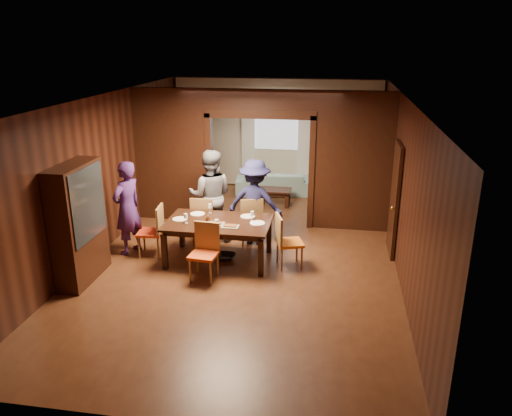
% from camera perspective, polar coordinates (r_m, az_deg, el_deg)
% --- Properties ---
extents(floor, '(9.00, 9.00, 0.00)m').
position_cam_1_polar(floor, '(9.56, -1.06, -5.10)').
color(floor, '#492514').
rests_on(floor, ground).
extents(ceiling, '(5.50, 9.00, 0.02)m').
position_cam_1_polar(ceiling, '(8.78, -1.18, 12.43)').
color(ceiling, silver).
rests_on(ceiling, room_walls).
extents(room_walls, '(5.52, 9.01, 2.90)m').
position_cam_1_polar(room_walls, '(10.85, 0.68, 6.25)').
color(room_walls, black).
rests_on(room_walls, floor).
extents(person_purple, '(0.63, 0.76, 1.78)m').
position_cam_1_polar(person_purple, '(9.56, -14.49, -0.01)').
color(person_purple, '#412161').
rests_on(person_purple, floor).
extents(person_grey, '(0.97, 0.80, 1.84)m').
position_cam_1_polar(person_grey, '(9.91, -5.21, 1.42)').
color(person_grey, slate).
rests_on(person_grey, floor).
extents(person_navy, '(1.15, 0.74, 1.69)m').
position_cam_1_polar(person_navy, '(9.72, -0.12, 0.67)').
color(person_navy, '#1C1C46').
rests_on(person_navy, floor).
extents(sofa, '(2.05, 0.98, 0.58)m').
position_cam_1_polar(sofa, '(13.04, 2.10, 2.92)').
color(sofa, '#8EBABA').
rests_on(sofa, floor).
extents(serving_bowl, '(0.37, 0.37, 0.09)m').
position_cam_1_polar(serving_bowl, '(8.99, -3.58, -1.19)').
color(serving_bowl, black).
rests_on(serving_bowl, dining_table).
extents(dining_table, '(1.87, 1.17, 0.76)m').
position_cam_1_polar(dining_table, '(9.12, -4.29, -3.79)').
color(dining_table, black).
rests_on(dining_table, floor).
extents(coffee_table, '(0.80, 0.50, 0.40)m').
position_cam_1_polar(coffee_table, '(12.15, 2.12, 1.26)').
color(coffee_table, black).
rests_on(coffee_table, floor).
extents(chair_left, '(0.48, 0.48, 0.97)m').
position_cam_1_polar(chair_left, '(9.49, -12.01, -2.56)').
color(chair_left, red).
rests_on(chair_left, floor).
extents(chair_right, '(0.56, 0.56, 0.97)m').
position_cam_1_polar(chair_right, '(8.84, 3.88, -3.79)').
color(chair_right, orange).
rests_on(chair_right, floor).
extents(chair_far_l, '(0.46, 0.46, 0.97)m').
position_cam_1_polar(chair_far_l, '(9.93, -5.95, -1.24)').
color(chair_far_l, orange).
rests_on(chair_far_l, floor).
extents(chair_far_r, '(0.56, 0.56, 0.97)m').
position_cam_1_polar(chair_far_r, '(9.84, -0.67, -1.33)').
color(chair_far_r, '#D45C13').
rests_on(chair_far_r, floor).
extents(chair_near, '(0.48, 0.48, 0.97)m').
position_cam_1_polar(chair_near, '(8.39, -6.02, -5.16)').
color(chair_near, '#D44413').
rests_on(chair_near, floor).
extents(hutch, '(0.40, 1.20, 2.00)m').
position_cam_1_polar(hutch, '(8.69, -19.62, -1.69)').
color(hutch, black).
rests_on(hutch, floor).
extents(door_right, '(0.06, 0.90, 2.10)m').
position_cam_1_polar(door_right, '(9.58, 15.55, 0.96)').
color(door_right, black).
rests_on(door_right, floor).
extents(window_far, '(1.20, 0.03, 1.30)m').
position_cam_1_polar(window_far, '(13.30, 2.36, 9.48)').
color(window_far, silver).
rests_on(window_far, back_wall).
extents(curtain_left, '(0.35, 0.06, 2.40)m').
position_cam_1_polar(curtain_left, '(13.45, -0.88, 7.65)').
color(curtain_left, white).
rests_on(curtain_left, back_wall).
extents(curtain_right, '(0.35, 0.06, 2.40)m').
position_cam_1_polar(curtain_right, '(13.27, 5.56, 7.41)').
color(curtain_right, white).
rests_on(curtain_right, back_wall).
extents(plate_left, '(0.27, 0.27, 0.01)m').
position_cam_1_polar(plate_left, '(9.16, -8.69, -1.25)').
color(plate_left, white).
rests_on(plate_left, dining_table).
extents(plate_far_l, '(0.27, 0.27, 0.01)m').
position_cam_1_polar(plate_far_l, '(9.39, -6.70, -0.66)').
color(plate_far_l, white).
rests_on(plate_far_l, dining_table).
extents(plate_far_r, '(0.27, 0.27, 0.01)m').
position_cam_1_polar(plate_far_r, '(9.19, -0.95, -0.96)').
color(plate_far_r, silver).
rests_on(plate_far_r, dining_table).
extents(plate_right, '(0.27, 0.27, 0.01)m').
position_cam_1_polar(plate_right, '(8.87, 0.16, -1.73)').
color(plate_right, white).
rests_on(plate_right, dining_table).
extents(plate_near, '(0.27, 0.27, 0.01)m').
position_cam_1_polar(plate_near, '(8.69, -5.07, -2.26)').
color(plate_near, white).
rests_on(plate_near, dining_table).
extents(platter_a, '(0.30, 0.20, 0.04)m').
position_cam_1_polar(platter_a, '(8.86, -4.65, -1.74)').
color(platter_a, gray).
rests_on(platter_a, dining_table).
extents(platter_b, '(0.30, 0.20, 0.04)m').
position_cam_1_polar(platter_b, '(8.71, -2.97, -2.07)').
color(platter_b, gray).
rests_on(platter_b, dining_table).
extents(wineglass_left, '(0.08, 0.08, 0.18)m').
position_cam_1_polar(wineglass_left, '(8.93, -8.02, -1.19)').
color(wineglass_left, silver).
rests_on(wineglass_left, dining_table).
extents(wineglass_far, '(0.08, 0.08, 0.18)m').
position_cam_1_polar(wineglass_far, '(9.40, -5.29, -0.05)').
color(wineglass_far, silver).
rests_on(wineglass_far, dining_table).
extents(wineglass_right, '(0.08, 0.08, 0.18)m').
position_cam_1_polar(wineglass_right, '(8.97, -0.43, -0.92)').
color(wineglass_right, white).
rests_on(wineglass_right, dining_table).
extents(tumbler, '(0.07, 0.07, 0.14)m').
position_cam_1_polar(tumbler, '(8.70, -4.51, -1.76)').
color(tumbler, white).
rests_on(tumbler, dining_table).
extents(condiment_jar, '(0.08, 0.08, 0.11)m').
position_cam_1_polar(condiment_jar, '(8.98, -5.53, -1.21)').
color(condiment_jar, '#4A2411').
rests_on(condiment_jar, dining_table).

